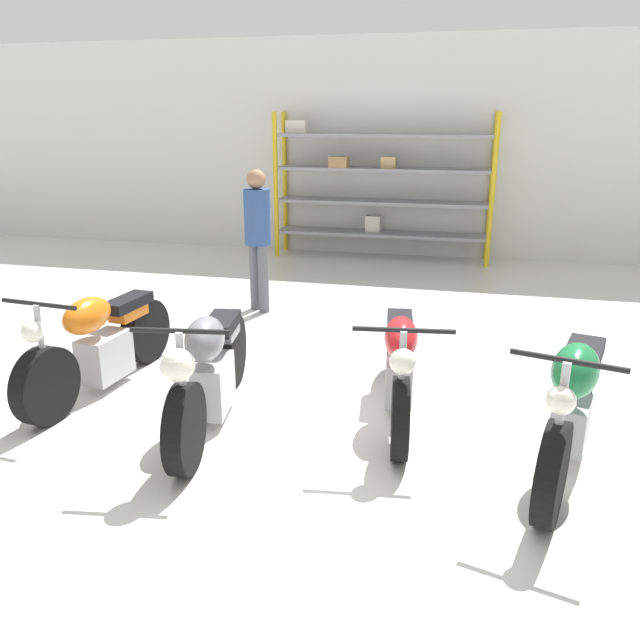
{
  "coord_description": "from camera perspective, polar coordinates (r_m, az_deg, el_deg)",
  "views": [
    {
      "loc": [
        1.15,
        -4.52,
        2.38
      ],
      "look_at": [
        0.0,
        0.4,
        0.7
      ],
      "focal_mm": 35.0,
      "sensor_mm": 36.0,
      "label": 1
    }
  ],
  "objects": [
    {
      "name": "motorcycle_green",
      "position": [
        4.68,
        22.07,
        -7.01
      ],
      "size": [
        0.85,
        2.11,
        1.06
      ],
      "rotation": [
        0.0,
        0.0,
        -1.84
      ],
      "color": "black",
      "rests_on": "ground_plane"
    },
    {
      "name": "motorcycle_grey",
      "position": [
        5.01,
        -10.0,
        -4.49
      ],
      "size": [
        0.67,
        2.14,
        1.03
      ],
      "rotation": [
        0.0,
        0.0,
        -1.42
      ],
      "color": "black",
      "rests_on": "ground_plane"
    },
    {
      "name": "shelving_rack",
      "position": [
        10.71,
        5.33,
        12.29
      ],
      "size": [
        3.63,
        0.63,
        2.4
      ],
      "color": "gold",
      "rests_on": "ground_plane"
    },
    {
      "name": "motorcycle_red",
      "position": [
        5.14,
        7.27,
        -3.95
      ],
      "size": [
        0.71,
        2.05,
        0.97
      ],
      "rotation": [
        0.0,
        0.0,
        -1.45
      ],
      "color": "black",
      "rests_on": "ground_plane"
    },
    {
      "name": "motorcycle_orange",
      "position": [
        5.89,
        -19.43,
        -2.08
      ],
      "size": [
        0.69,
        2.03,
        1.0
      ],
      "rotation": [
        0.0,
        0.0,
        -1.67
      ],
      "color": "black",
      "rests_on": "ground_plane"
    },
    {
      "name": "ground_plane",
      "position": [
        5.23,
        -1.0,
        -8.65
      ],
      "size": [
        30.0,
        30.0,
        0.0
      ],
      "primitive_type": "plane",
      "color": "silver"
    },
    {
      "name": "back_wall",
      "position": [
        10.99,
        7.37,
        15.23
      ],
      "size": [
        30.0,
        0.08,
        3.6
      ],
      "color": "silver",
      "rests_on": "ground_plane"
    },
    {
      "name": "person_browsing",
      "position": [
        7.71,
        -5.73,
        8.25
      ],
      "size": [
        0.45,
        0.45,
        1.75
      ],
      "rotation": [
        0.0,
        0.0,
        4.09
      ],
      "color": "#595960",
      "rests_on": "ground_plane"
    }
  ]
}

